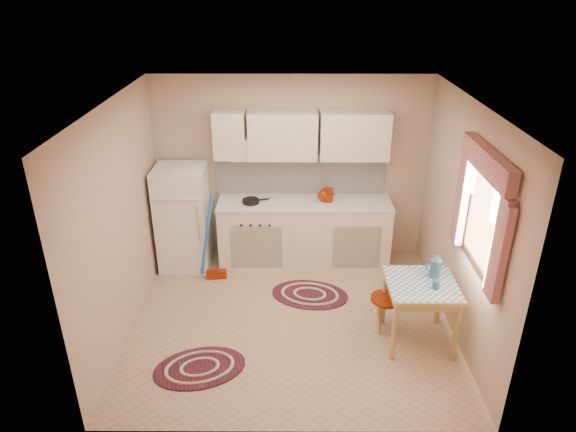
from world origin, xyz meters
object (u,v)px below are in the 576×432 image
(fridge, at_px, (183,218))
(base_cabinets, at_px, (304,234))
(table, at_px, (418,312))
(stool, at_px, (385,313))

(fridge, height_order, base_cabinets, fridge)
(base_cabinets, distance_m, table, 2.03)
(base_cabinets, xyz_separation_m, stool, (0.86, -1.46, -0.23))
(fridge, height_order, table, fridge)
(table, bearing_deg, fridge, 149.98)
(base_cabinets, height_order, stool, base_cabinets)
(fridge, xyz_separation_m, stool, (2.46, -1.41, -0.49))
(base_cabinets, height_order, table, base_cabinets)
(fridge, distance_m, table, 3.22)
(fridge, bearing_deg, table, -30.02)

